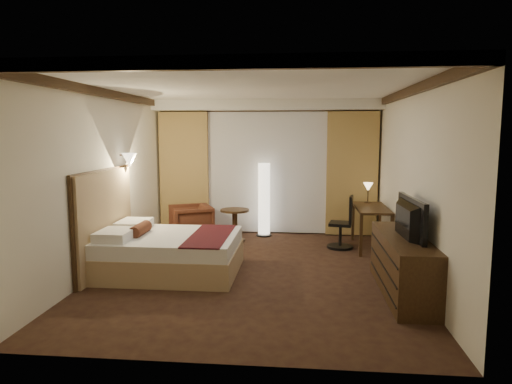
# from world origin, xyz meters

# --- Properties ---
(floor) EXTENTS (4.50, 5.50, 0.01)m
(floor) POSITION_xyz_m (0.00, 0.00, 0.00)
(floor) COLOR black
(floor) RESTS_ON ground
(ceiling) EXTENTS (4.50, 5.50, 0.01)m
(ceiling) POSITION_xyz_m (0.00, 0.00, 2.70)
(ceiling) COLOR white
(ceiling) RESTS_ON back_wall
(back_wall) EXTENTS (4.50, 0.02, 2.70)m
(back_wall) POSITION_xyz_m (0.00, 2.75, 1.35)
(back_wall) COLOR white
(back_wall) RESTS_ON floor
(left_wall) EXTENTS (0.02, 5.50, 2.70)m
(left_wall) POSITION_xyz_m (-2.25, 0.00, 1.35)
(left_wall) COLOR white
(left_wall) RESTS_ON floor
(right_wall) EXTENTS (0.02, 5.50, 2.70)m
(right_wall) POSITION_xyz_m (2.25, 0.00, 1.35)
(right_wall) COLOR white
(right_wall) RESTS_ON floor
(crown_molding) EXTENTS (4.50, 5.50, 0.12)m
(crown_molding) POSITION_xyz_m (0.00, 0.00, 2.64)
(crown_molding) COLOR black
(crown_molding) RESTS_ON ceiling
(soffit) EXTENTS (4.50, 0.50, 0.20)m
(soffit) POSITION_xyz_m (0.00, 2.50, 2.60)
(soffit) COLOR white
(soffit) RESTS_ON ceiling
(curtain_sheer) EXTENTS (2.48, 0.04, 2.45)m
(curtain_sheer) POSITION_xyz_m (0.00, 2.67, 1.25)
(curtain_sheer) COLOR silver
(curtain_sheer) RESTS_ON back_wall
(curtain_left_drape) EXTENTS (1.00, 0.14, 2.45)m
(curtain_left_drape) POSITION_xyz_m (-1.70, 2.61, 1.25)
(curtain_left_drape) COLOR tan
(curtain_left_drape) RESTS_ON back_wall
(curtain_right_drape) EXTENTS (1.00, 0.14, 2.45)m
(curtain_right_drape) POSITION_xyz_m (1.70, 2.61, 1.25)
(curtain_right_drape) COLOR tan
(curtain_right_drape) RESTS_ON back_wall
(wall_sconce) EXTENTS (0.24, 0.24, 0.24)m
(wall_sconce) POSITION_xyz_m (-2.09, 0.62, 1.62)
(wall_sconce) COLOR white
(wall_sconce) RESTS_ON left_wall
(bed) EXTENTS (1.96, 1.53, 0.57)m
(bed) POSITION_xyz_m (-1.21, -0.14, 0.29)
(bed) COLOR white
(bed) RESTS_ON floor
(headboard) EXTENTS (0.12, 1.83, 1.50)m
(headboard) POSITION_xyz_m (-2.20, -0.14, 0.75)
(headboard) COLOR tan
(headboard) RESTS_ON floor
(armchair) EXTENTS (0.94, 0.97, 0.77)m
(armchair) POSITION_xyz_m (-1.39, 1.81, 0.38)
(armchair) COLOR #4C2617
(armchair) RESTS_ON floor
(side_table) EXTENTS (0.55, 0.55, 0.61)m
(side_table) POSITION_xyz_m (-0.56, 1.94, 0.30)
(side_table) COLOR black
(side_table) RESTS_ON floor
(floor_lamp) EXTENTS (0.31, 0.31, 1.48)m
(floor_lamp) POSITION_xyz_m (-0.03, 2.40, 0.74)
(floor_lamp) COLOR white
(floor_lamp) RESTS_ON floor
(desk) EXTENTS (0.55, 1.28, 0.75)m
(desk) POSITION_xyz_m (1.95, 1.61, 0.38)
(desk) COLOR black
(desk) RESTS_ON floor
(desk_lamp) EXTENTS (0.18, 0.18, 0.34)m
(desk_lamp) POSITION_xyz_m (1.95, 2.10, 0.92)
(desk_lamp) COLOR #FFD899
(desk_lamp) RESTS_ON desk
(office_chair) EXTENTS (0.54, 0.54, 0.96)m
(office_chair) POSITION_xyz_m (1.41, 1.56, 0.48)
(office_chair) COLOR black
(office_chair) RESTS_ON floor
(dresser) EXTENTS (0.50, 1.94, 0.75)m
(dresser) POSITION_xyz_m (2.00, -0.73, 0.38)
(dresser) COLOR black
(dresser) RESTS_ON floor
(television) EXTENTS (0.70, 1.16, 0.15)m
(television) POSITION_xyz_m (1.97, -0.73, 1.08)
(television) COLOR black
(television) RESTS_ON dresser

